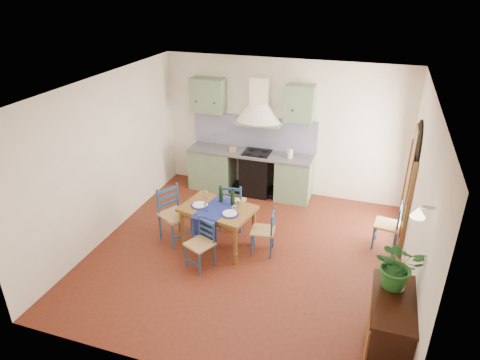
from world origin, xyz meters
name	(u,v)px	position (x,y,z in m)	size (l,w,h in m)	color
floor	(245,253)	(0.00, 0.00, 0.00)	(5.00, 5.00, 0.00)	#481B0F
back_wall	(258,145)	(-0.47, 2.29, 1.05)	(5.00, 0.96, 2.80)	white
right_wall	(417,198)	(2.50, 0.28, 1.34)	(0.26, 5.00, 2.80)	white
left_wall	(106,159)	(-2.50, 0.00, 1.40)	(0.04, 5.00, 2.80)	white
ceiling	(246,88)	(0.00, 0.00, 2.80)	(5.00, 5.00, 0.01)	silver
dining_table	(218,212)	(-0.51, 0.09, 0.66)	(1.30, 1.01, 1.06)	brown
chair_near	(201,244)	(-0.57, -0.53, 0.42)	(0.50, 0.50, 0.81)	navy
chair_far	(232,204)	(-0.48, 0.72, 0.48)	(0.49, 0.49, 0.93)	navy
chair_left	(174,214)	(-1.30, 0.02, 0.51)	(0.63, 0.63, 0.99)	navy
chair_right	(265,231)	(0.29, 0.15, 0.41)	(0.42, 0.42, 0.80)	navy
chair_spare	(389,225)	(2.23, 0.94, 0.44)	(0.44, 0.44, 0.85)	navy
sideboard	(389,328)	(2.26, -1.56, 0.51)	(0.50, 1.05, 0.94)	black
potted_plant	(398,265)	(2.25, -1.31, 1.24)	(0.54, 0.47, 0.61)	#215C23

